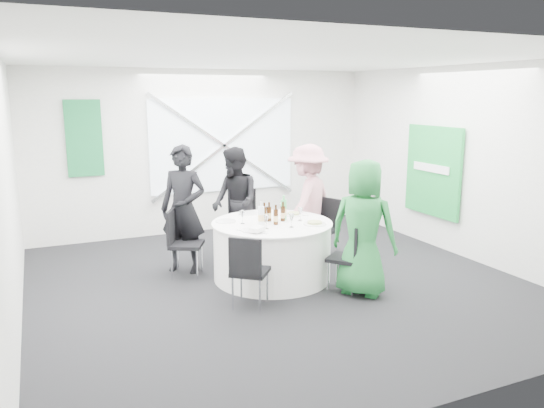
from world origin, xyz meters
name	(u,v)px	position (x,y,z in m)	size (l,w,h in m)	color
floor	(278,283)	(0.00, 0.00, 0.00)	(6.00, 6.00, 0.00)	black
ceiling	(279,58)	(0.00, 0.00, 2.80)	(6.00, 6.00, 0.00)	white
wall_back	(206,152)	(0.00, 3.00, 1.40)	(6.00, 6.00, 0.00)	silver
wall_front	(452,232)	(0.00, -3.00, 1.40)	(6.00, 6.00, 0.00)	silver
wall_left	(8,194)	(-3.00, 0.00, 1.40)	(6.00, 6.00, 0.00)	silver
wall_right	(465,163)	(3.00, 0.00, 1.40)	(6.00, 6.00, 0.00)	silver
window_panel	(223,145)	(0.30, 2.96, 1.50)	(2.60, 0.03, 1.60)	white
window_brace_a	(224,146)	(0.30, 2.92, 1.50)	(0.05, 0.05, 3.16)	silver
window_brace_b	(224,146)	(0.30, 2.92, 1.50)	(0.05, 0.05, 3.16)	silver
green_banner	(84,138)	(-2.00, 2.95, 1.70)	(0.55, 0.04, 1.20)	#16703A
green_sign	(433,171)	(2.94, 0.60, 1.20)	(0.05, 1.20, 1.40)	green
banquet_table	(272,250)	(0.00, 0.20, 0.38)	(1.56, 1.56, 0.76)	white
chair_back	(245,218)	(0.04, 1.29, 0.58)	(0.47, 0.48, 0.99)	black
chair_back_left	(180,238)	(-1.07, 0.76, 0.53)	(0.56, 0.55, 0.90)	black
chair_back_right	(325,224)	(1.08, 0.71, 0.52)	(0.54, 0.53, 0.88)	black
chair_front_right	(351,253)	(0.68, -0.64, 0.50)	(0.54, 0.55, 0.85)	black
chair_front_left	(248,267)	(-0.66, -0.63, 0.50)	(0.55, 0.55, 0.86)	black
person_man_back_left	(183,209)	(-0.96, 0.96, 0.87)	(0.63, 0.41, 1.73)	black
person_man_back	(235,202)	(-0.09, 1.34, 0.82)	(0.79, 0.44, 1.63)	black
person_woman_pink	(308,202)	(0.86, 0.84, 0.84)	(1.08, 0.50, 1.68)	#CE858F
person_woman_green	(363,228)	(0.77, -0.75, 0.82)	(0.80, 0.52, 1.65)	#207734
plate_back	(249,213)	(-0.09, 0.78, 0.77)	(0.27, 0.27, 0.01)	white
plate_back_left	(226,221)	(-0.54, 0.47, 0.77)	(0.26, 0.26, 0.01)	white
plate_back_right	(293,214)	(0.43, 0.44, 0.78)	(0.25, 0.25, 0.04)	white
plate_front_right	(315,223)	(0.45, -0.13, 0.78)	(0.29, 0.29, 0.04)	white
plate_front_left	(252,230)	(-0.41, -0.10, 0.77)	(0.25, 0.25, 0.01)	white
napkin	(257,229)	(-0.38, -0.20, 0.80)	(0.19, 0.12, 0.05)	white
beer_bottle_a	(264,214)	(-0.08, 0.26, 0.86)	(0.06, 0.06, 0.26)	#3B1E0A
beer_bottle_b	(269,214)	(-0.01, 0.27, 0.86)	(0.06, 0.06, 0.25)	#3B1E0A
beer_bottle_c	(283,214)	(0.15, 0.19, 0.86)	(0.06, 0.06, 0.26)	#3B1E0A
beer_bottle_d	(276,217)	(-0.01, 0.06, 0.86)	(0.06, 0.06, 0.26)	#3B1E0A
green_water_bottle	(284,210)	(0.20, 0.27, 0.89)	(0.08, 0.08, 0.32)	#45B55E
clear_water_bottle	(261,216)	(-0.19, 0.12, 0.88)	(0.08, 0.08, 0.30)	white
wine_glass_a	(282,206)	(0.28, 0.51, 0.88)	(0.07, 0.07, 0.17)	white
wine_glass_b	(300,211)	(0.38, 0.14, 0.88)	(0.07, 0.07, 0.17)	white
wine_glass_c	(292,217)	(0.11, -0.14, 0.88)	(0.07, 0.07, 0.17)	white
wine_glass_d	(242,214)	(-0.38, 0.28, 0.88)	(0.07, 0.07, 0.17)	white
wine_glass_e	(266,219)	(-0.20, -0.08, 0.88)	(0.07, 0.07, 0.17)	white
fork_a	(266,212)	(0.16, 0.75, 0.76)	(0.01, 0.15, 0.01)	silver
knife_a	(244,215)	(-0.18, 0.75, 0.76)	(0.01, 0.15, 0.01)	silver
fork_b	(304,215)	(0.55, 0.37, 0.76)	(0.01, 0.15, 0.01)	silver
knife_b	(288,213)	(0.42, 0.59, 0.76)	(0.01, 0.15, 0.01)	silver
fork_c	(241,231)	(-0.52, -0.05, 0.76)	(0.01, 0.15, 0.01)	silver
knife_c	(262,233)	(-0.34, -0.27, 0.76)	(0.01, 0.15, 0.01)	silver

